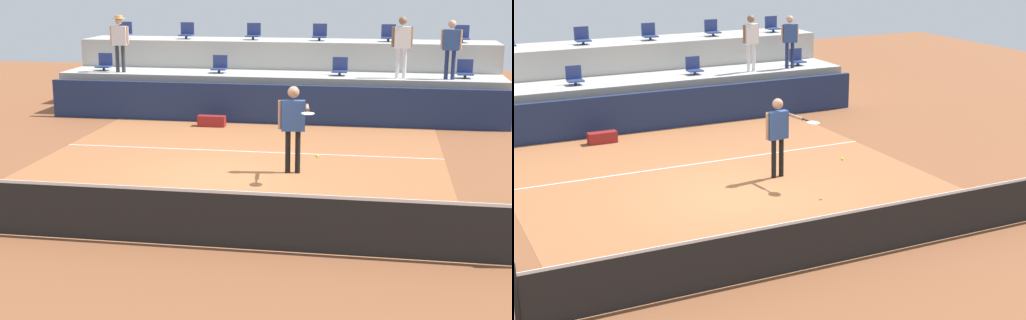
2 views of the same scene
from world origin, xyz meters
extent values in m
plane|color=brown|center=(0.00, 0.00, 0.00)|extent=(40.00, 40.00, 0.00)
cube|color=#A36038|center=(0.00, 1.00, 0.00)|extent=(9.00, 10.00, 0.01)
cube|color=silver|center=(0.00, 2.40, 0.01)|extent=(9.00, 0.06, 0.00)
cylinder|color=black|center=(-5.20, -4.00, 0.54)|extent=(0.08, 0.08, 1.07)
cube|color=black|center=(0.00, -4.00, 0.46)|extent=(10.40, 0.01, 0.87)
cube|color=white|center=(0.00, -4.00, 0.89)|extent=(10.40, 0.02, 0.05)
cube|color=navy|center=(0.00, 6.00, 0.55)|extent=(13.00, 0.16, 1.10)
cube|color=#ADAAA3|center=(0.00, 7.30, 0.62)|extent=(13.00, 1.80, 1.25)
cube|color=#ADAAA3|center=(0.00, 9.10, 1.05)|extent=(13.00, 1.80, 2.10)
cylinder|color=#2D2D33|center=(-1.76, 7.15, 1.30)|extent=(0.08, 0.08, 0.10)
cube|color=navy|center=(-1.76, 7.15, 1.37)|extent=(0.44, 0.40, 0.04)
cube|color=navy|center=(-1.76, 7.33, 1.58)|extent=(0.44, 0.04, 0.38)
cylinder|color=#2D2D33|center=(1.81, 7.15, 1.30)|extent=(0.08, 0.08, 0.10)
cube|color=navy|center=(1.81, 7.15, 1.37)|extent=(0.44, 0.40, 0.04)
cube|color=navy|center=(1.81, 7.33, 1.58)|extent=(0.44, 0.04, 0.38)
cylinder|color=#2D2D33|center=(5.33, 7.15, 1.30)|extent=(0.08, 0.08, 0.10)
cube|color=navy|center=(5.33, 7.15, 1.37)|extent=(0.44, 0.40, 0.04)
cube|color=navy|center=(5.33, 7.33, 1.58)|extent=(0.44, 0.04, 0.38)
cylinder|color=#2D2D33|center=(-1.06, 8.95, 2.15)|extent=(0.08, 0.08, 0.10)
cube|color=navy|center=(-1.06, 8.95, 2.22)|extent=(0.44, 0.40, 0.04)
cube|color=navy|center=(-1.06, 9.13, 2.43)|extent=(0.44, 0.04, 0.38)
cylinder|color=#2D2D33|center=(1.04, 8.95, 2.15)|extent=(0.08, 0.08, 0.10)
cube|color=navy|center=(1.04, 8.95, 2.22)|extent=(0.44, 0.40, 0.04)
cube|color=navy|center=(1.04, 9.13, 2.43)|extent=(0.44, 0.04, 0.38)
cylinder|color=#2D2D33|center=(3.16, 8.95, 2.15)|extent=(0.08, 0.08, 0.10)
cube|color=navy|center=(3.16, 8.95, 2.22)|extent=(0.44, 0.40, 0.04)
cube|color=navy|center=(3.16, 9.13, 2.43)|extent=(0.44, 0.04, 0.38)
cylinder|color=#2D2D33|center=(5.35, 8.95, 2.15)|extent=(0.08, 0.08, 0.10)
cube|color=navy|center=(5.35, 8.95, 2.22)|extent=(0.44, 0.40, 0.04)
cube|color=navy|center=(5.35, 9.13, 2.43)|extent=(0.44, 0.04, 0.38)
cylinder|color=black|center=(1.16, 0.63, 0.45)|extent=(0.12, 0.12, 0.90)
cylinder|color=black|center=(1.36, 0.66, 0.45)|extent=(0.12, 0.12, 0.90)
cube|color=#2D4C8C|center=(1.26, 0.65, 1.22)|extent=(0.51, 0.24, 0.64)
sphere|color=#A87A5B|center=(1.26, 0.65, 1.71)|extent=(0.27, 0.27, 0.24)
cylinder|color=#A87A5B|center=(0.99, 0.61, 1.24)|extent=(0.08, 0.08, 0.60)
cylinder|color=#A87A5B|center=(1.57, 0.40, 1.44)|extent=(0.14, 0.58, 0.07)
cylinder|color=black|center=(1.62, 0.02, 1.44)|extent=(0.07, 0.26, 0.04)
ellipsoid|color=silver|center=(1.66, -0.26, 1.44)|extent=(0.30, 0.35, 0.03)
cylinder|color=white|center=(3.44, 6.83, 1.67)|extent=(0.13, 0.13, 0.84)
cylinder|color=white|center=(3.63, 6.87, 1.67)|extent=(0.13, 0.13, 0.84)
cube|color=white|center=(3.54, 6.85, 2.39)|extent=(0.48, 0.27, 0.60)
sphere|color=#846047|center=(3.54, 6.85, 2.85)|extent=(0.27, 0.27, 0.23)
cylinder|color=#846047|center=(3.28, 6.80, 2.41)|extent=(0.08, 0.08, 0.56)
cylinder|color=#846047|center=(3.79, 6.90, 2.41)|extent=(0.08, 0.08, 0.56)
cylinder|color=navy|center=(4.78, 6.86, 1.65)|extent=(0.13, 0.13, 0.80)
cylinder|color=navy|center=(4.96, 6.84, 1.65)|extent=(0.13, 0.13, 0.80)
cube|color=#2D4C8C|center=(4.87, 6.85, 2.34)|extent=(0.46, 0.25, 0.57)
sphere|color=tan|center=(4.87, 6.85, 2.77)|extent=(0.25, 0.25, 0.22)
cylinder|color=tan|center=(4.62, 6.89, 2.35)|extent=(0.08, 0.08, 0.53)
cylinder|color=tan|center=(5.12, 6.81, 2.35)|extent=(0.08, 0.08, 0.53)
sphere|color=#CCE033|center=(1.92, -1.06, 0.80)|extent=(0.07, 0.07, 0.07)
cube|color=maroon|center=(-1.57, 5.28, 0.15)|extent=(0.76, 0.28, 0.30)
camera|label=1|loc=(3.06, -14.22, 3.94)|focal=51.66mm
camera|label=2|loc=(-6.33, -14.11, 5.45)|focal=53.57mm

